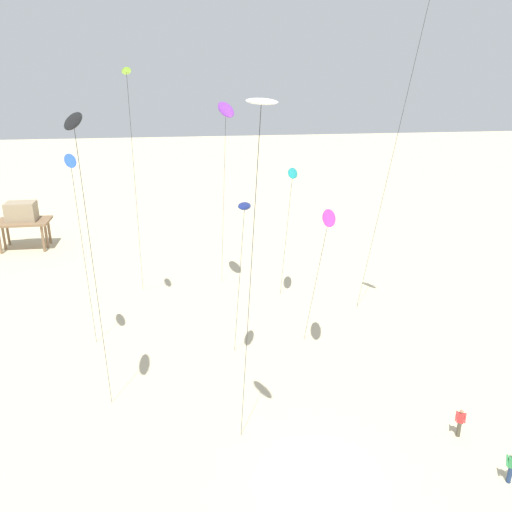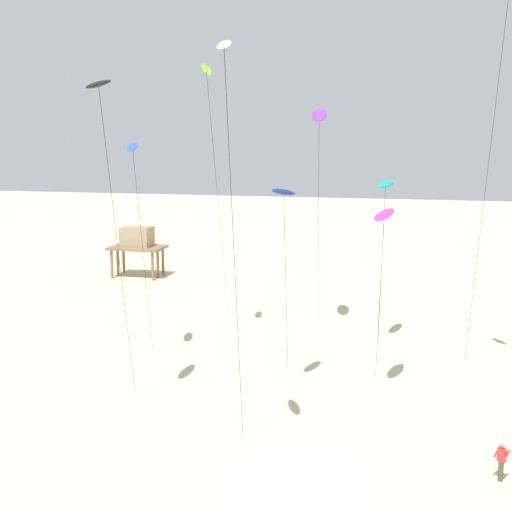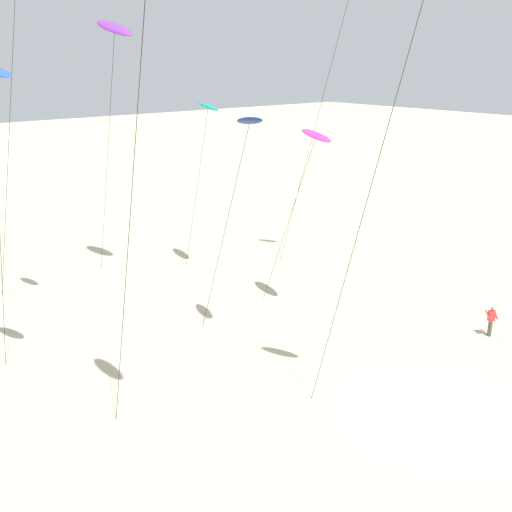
{
  "view_description": "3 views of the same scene",
  "coord_description": "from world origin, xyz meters",
  "px_view_note": "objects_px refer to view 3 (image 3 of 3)",
  "views": [
    {
      "loc": [
        -5.77,
        -19.72,
        18.85
      ],
      "look_at": [
        -2.08,
        7.22,
        8.97
      ],
      "focal_mm": 37.11,
      "sensor_mm": 36.0,
      "label": 1
    },
    {
      "loc": [
        4.26,
        -26.01,
        14.31
      ],
      "look_at": [
        -3.23,
        5.79,
        8.46
      ],
      "focal_mm": 47.69,
      "sensor_mm": 36.0,
      "label": 2
    },
    {
      "loc": [
        -19.53,
        -12.02,
        14.02
      ],
      "look_at": [
        -2.49,
        8.53,
        5.08
      ],
      "focal_mm": 41.65,
      "sensor_mm": 36.0,
      "label": 3
    }
  ],
  "objects_px": {
    "kite_navy": "(249,122)",
    "kite_purple": "(114,29)",
    "kite_flyer_middle": "(491,320)",
    "kite_teal": "(208,107)",
    "kite_magenta": "(316,137)"
  },
  "relations": [
    {
      "from": "kite_magenta",
      "to": "kite_flyer_middle",
      "type": "distance_m",
      "value": 13.35
    },
    {
      "from": "kite_navy",
      "to": "kite_flyer_middle",
      "type": "distance_m",
      "value": 16.45
    },
    {
      "from": "kite_teal",
      "to": "kite_flyer_middle",
      "type": "distance_m",
      "value": 20.67
    },
    {
      "from": "kite_flyer_middle",
      "to": "kite_magenta",
      "type": "bearing_deg",
      "value": 124.71
    },
    {
      "from": "kite_purple",
      "to": "kite_flyer_middle",
      "type": "distance_m",
      "value": 26.57
    },
    {
      "from": "kite_navy",
      "to": "kite_flyer_middle",
      "type": "bearing_deg",
      "value": -33.2
    },
    {
      "from": "kite_teal",
      "to": "kite_flyer_middle",
      "type": "bearing_deg",
      "value": -70.94
    },
    {
      "from": "kite_magenta",
      "to": "kite_navy",
      "type": "bearing_deg",
      "value": -169.8
    },
    {
      "from": "kite_purple",
      "to": "kite_teal",
      "type": "bearing_deg",
      "value": -27.01
    },
    {
      "from": "kite_purple",
      "to": "kite_navy",
      "type": "bearing_deg",
      "value": -90.26
    },
    {
      "from": "kite_navy",
      "to": "kite_purple",
      "type": "bearing_deg",
      "value": 89.74
    },
    {
      "from": "kite_teal",
      "to": "kite_magenta",
      "type": "height_order",
      "value": "kite_teal"
    },
    {
      "from": "kite_purple",
      "to": "kite_flyer_middle",
      "type": "xyz_separation_m",
      "value": [
        10.63,
        -19.42,
        -14.7
      ]
    },
    {
      "from": "kite_purple",
      "to": "kite_flyer_middle",
      "type": "bearing_deg",
      "value": -61.31
    },
    {
      "from": "kite_navy",
      "to": "kite_flyer_middle",
      "type": "xyz_separation_m",
      "value": [
        10.68,
        -6.99,
        -10.37
      ]
    }
  ]
}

